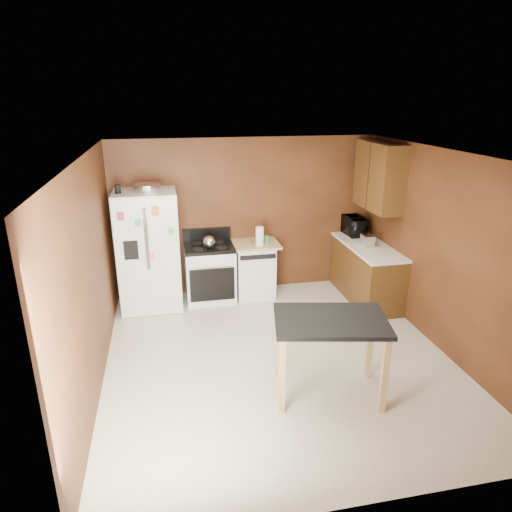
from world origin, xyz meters
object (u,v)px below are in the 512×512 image
object	(u,v)px
toaster	(367,240)
microwave	(354,226)
kettle	(209,242)
roasting_pan	(147,187)
dishwasher	(254,269)
island	(330,331)
paper_towel	(260,236)
pen_cup	(118,189)
gas_range	(210,272)
green_canister	(266,239)
refrigerator	(149,251)

from	to	relation	value
toaster	microwave	size ratio (longest dim) A/B	0.46
kettle	roasting_pan	bearing A→B (deg)	173.05
dishwasher	island	bearing A→B (deg)	-84.27
toaster	microwave	xyz separation A→B (m)	(0.03, 0.62, 0.06)
roasting_pan	paper_towel	world-z (taller)	roasting_pan
roasting_pan	kettle	size ratio (longest dim) A/B	2.06
pen_cup	gas_range	world-z (taller)	pen_cup
green_canister	refrigerator	distance (m)	1.84
roasting_pan	refrigerator	bearing A→B (deg)	-142.82
island	green_canister	bearing A→B (deg)	91.47
kettle	dishwasher	world-z (taller)	kettle
kettle	dishwasher	distance (m)	0.92
refrigerator	island	world-z (taller)	refrigerator
roasting_pan	green_canister	size ratio (longest dim) A/B	4.01
green_canister	island	distance (m)	2.75
kettle	gas_range	xyz separation A→B (m)	(0.01, 0.13, -0.54)
pen_cup	kettle	size ratio (longest dim) A/B	0.63
dishwasher	roasting_pan	bearing A→B (deg)	-178.33
refrigerator	gas_range	xyz separation A→B (m)	(0.91, 0.06, -0.44)
toaster	island	bearing A→B (deg)	-122.19
roasting_pan	paper_towel	bearing A→B (deg)	-3.00
green_canister	microwave	size ratio (longest dim) A/B	0.20
green_canister	refrigerator	xyz separation A→B (m)	(-1.83, -0.10, -0.04)
paper_towel	gas_range	bearing A→B (deg)	172.17
roasting_pan	island	world-z (taller)	roasting_pan
green_canister	toaster	xyz separation A→B (m)	(1.48, -0.52, 0.05)
green_canister	dishwasher	world-z (taller)	green_canister
microwave	dishwasher	xyz separation A→B (m)	(-1.72, -0.11, -0.59)
microwave	refrigerator	xyz separation A→B (m)	(-3.35, -0.20, -0.14)
roasting_pan	island	xyz separation A→B (m)	(1.85, -2.69, -1.09)
green_canister	gas_range	world-z (taller)	gas_range
kettle	refrigerator	xyz separation A→B (m)	(-0.90, 0.07, -0.10)
toaster	microwave	distance (m)	0.63
green_canister	island	world-z (taller)	green_canister
kettle	microwave	world-z (taller)	microwave
dishwasher	island	size ratio (longest dim) A/B	0.68
refrigerator	roasting_pan	bearing A→B (deg)	37.18
green_canister	kettle	bearing A→B (deg)	-170.10
pen_cup	gas_range	bearing A→B (deg)	6.07
toaster	island	size ratio (longest dim) A/B	0.18
microwave	toaster	bearing A→B (deg)	173.28
green_canister	microwave	distance (m)	1.52
roasting_pan	microwave	xyz separation A→B (m)	(3.30, 0.16, -0.81)
refrigerator	island	xyz separation A→B (m)	(1.90, -2.65, -0.14)
gas_range	island	size ratio (longest dim) A/B	0.84
refrigerator	gas_range	world-z (taller)	refrigerator
pen_cup	refrigerator	xyz separation A→B (m)	(0.35, 0.07, -0.96)
gas_range	toaster	bearing A→B (deg)	-11.42
kettle	toaster	distance (m)	2.44
kettle	green_canister	world-z (taller)	kettle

